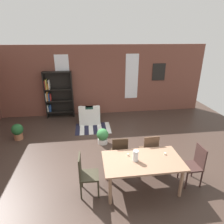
% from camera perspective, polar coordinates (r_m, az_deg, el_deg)
% --- Properties ---
extents(ground_plane, '(10.62, 10.62, 0.00)m').
position_cam_1_polar(ground_plane, '(5.30, -0.89, -15.56)').
color(ground_plane, '#3E2E27').
extents(back_wall_brick, '(9.17, 0.12, 2.91)m').
position_cam_1_polar(back_wall_brick, '(8.22, -4.15, 9.29)').
color(back_wall_brick, brown).
rests_on(back_wall_brick, ground).
extents(window_pane_0, '(0.55, 0.02, 1.89)m').
position_cam_1_polar(window_pane_0, '(8.17, -14.35, 9.63)').
color(window_pane_0, white).
extents(window_pane_1, '(0.55, 0.02, 1.89)m').
position_cam_1_polar(window_pane_1, '(8.33, 5.88, 10.41)').
color(window_pane_1, white).
extents(dining_table, '(1.70, 0.93, 0.73)m').
position_cam_1_polar(dining_table, '(4.32, 9.05, -14.84)').
color(dining_table, '#987056').
rests_on(dining_table, ground).
extents(vase_on_table, '(0.12, 0.12, 0.24)m').
position_cam_1_polar(vase_on_table, '(4.17, 7.03, -12.80)').
color(vase_on_table, silver).
rests_on(vase_on_table, dining_table).
extents(tealight_candle_0, '(0.04, 0.04, 0.05)m').
position_cam_1_polar(tealight_candle_0, '(4.36, 4.76, -12.52)').
color(tealight_candle_0, silver).
rests_on(tealight_candle_0, dining_table).
extents(tealight_candle_1, '(0.04, 0.04, 0.04)m').
position_cam_1_polar(tealight_candle_1, '(4.54, 15.52, -11.88)').
color(tealight_candle_1, silver).
rests_on(tealight_candle_1, dining_table).
extents(dining_chair_far_left, '(0.41, 0.41, 0.95)m').
position_cam_1_polar(dining_chair_far_left, '(4.87, 2.22, -11.85)').
color(dining_chair_far_left, '#302216').
rests_on(dining_chair_far_left, ground).
extents(dining_chair_head_right, '(0.41, 0.41, 0.95)m').
position_cam_1_polar(dining_chair_head_right, '(4.86, 23.34, -13.98)').
color(dining_chair_head_right, '#3E2824').
rests_on(dining_chair_head_right, ground).
extents(dining_chair_head_left, '(0.41, 0.41, 0.95)m').
position_cam_1_polar(dining_chair_head_left, '(4.27, -7.83, -17.64)').
color(dining_chair_head_left, '#353122').
rests_on(dining_chair_head_left, ground).
extents(dining_chair_far_right, '(0.41, 0.41, 0.95)m').
position_cam_1_polar(dining_chair_far_right, '(5.05, 11.02, -11.01)').
color(dining_chair_far_right, brown).
rests_on(dining_chair_far_right, ground).
extents(bookshelf_tall, '(1.12, 0.28, 1.92)m').
position_cam_1_polar(bookshelf_tall, '(8.19, -16.04, 5.08)').
color(bookshelf_tall, black).
rests_on(bookshelf_tall, ground).
extents(armchair_white, '(0.81, 0.81, 0.75)m').
position_cam_1_polar(armchair_white, '(7.65, -6.70, -1.01)').
color(armchair_white, white).
rests_on(armchair_white, ground).
extents(potted_plant_by_shelf, '(0.37, 0.37, 0.50)m').
position_cam_1_polar(potted_plant_by_shelf, '(6.13, -2.80, -7.11)').
color(potted_plant_by_shelf, silver).
rests_on(potted_plant_by_shelf, ground).
extents(potted_plant_corner, '(0.37, 0.37, 0.54)m').
position_cam_1_polar(potted_plant_corner, '(7.05, -26.29, -5.12)').
color(potted_plant_corner, '#9E6042').
rests_on(potted_plant_corner, ground).
extents(striped_rug, '(1.29, 0.97, 0.01)m').
position_cam_1_polar(striped_rug, '(7.20, -5.67, -4.84)').
color(striped_rug, '#1E1E33').
rests_on(striped_rug, ground).
extents(framed_picture, '(0.56, 0.03, 0.72)m').
position_cam_1_polar(framed_picture, '(8.65, 13.75, 11.50)').
color(framed_picture, black).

